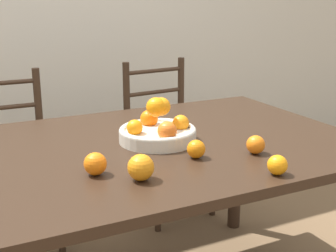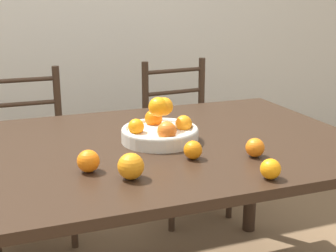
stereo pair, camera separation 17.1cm
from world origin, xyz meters
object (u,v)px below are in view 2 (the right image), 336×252
(orange_loose_2, at_px, (193,150))
(orange_loose_3, at_px, (271,169))
(chair_left, at_px, (28,158))
(chair_right, at_px, (184,140))
(orange_loose_4, at_px, (88,161))
(fruit_bowl, at_px, (160,130))
(orange_loose_1, at_px, (255,148))
(orange_loose_0, at_px, (131,166))

(orange_loose_2, bearing_deg, orange_loose_3, -58.49)
(chair_left, bearing_deg, orange_loose_3, -63.36)
(chair_right, bearing_deg, chair_left, 175.25)
(orange_loose_4, distance_m, chair_left, 1.11)
(fruit_bowl, height_order, orange_loose_1, fruit_bowl)
(orange_loose_1, height_order, chair_left, chair_left)
(orange_loose_2, xyz_separation_m, chair_left, (-0.49, 1.06, -0.33))
(orange_loose_2, xyz_separation_m, orange_loose_4, (-0.36, 0.01, 0.00))
(fruit_bowl, relative_size, orange_loose_3, 4.62)
(orange_loose_1, xyz_separation_m, orange_loose_4, (-0.57, 0.06, 0.00))
(orange_loose_2, relative_size, orange_loose_3, 1.01)
(orange_loose_4, relative_size, chair_right, 0.08)
(orange_loose_0, distance_m, orange_loose_1, 0.47)
(fruit_bowl, bearing_deg, orange_loose_4, -145.56)
(fruit_bowl, bearing_deg, orange_loose_1, -48.51)
(orange_loose_4, distance_m, chair_right, 1.34)
(orange_loose_1, xyz_separation_m, chair_left, (-0.70, 1.11, -0.33))
(chair_left, relative_size, chair_right, 1.00)
(orange_loose_4, bearing_deg, orange_loose_2, -1.09)
(orange_loose_3, distance_m, chair_left, 1.49)
(orange_loose_0, xyz_separation_m, orange_loose_3, (0.40, -0.15, -0.01))
(orange_loose_2, distance_m, chair_left, 1.21)
(fruit_bowl, height_order, orange_loose_3, fruit_bowl)
(fruit_bowl, relative_size, orange_loose_4, 4.07)
(orange_loose_0, xyz_separation_m, orange_loose_2, (0.25, 0.10, -0.01))
(orange_loose_1, distance_m, orange_loose_2, 0.22)
(fruit_bowl, height_order, orange_loose_4, fruit_bowl)
(orange_loose_0, xyz_separation_m, chair_right, (0.66, 1.15, -0.34))
(fruit_bowl, xyz_separation_m, chair_left, (-0.45, 0.83, -0.34))
(orange_loose_0, distance_m, orange_loose_3, 0.43)
(chair_left, distance_m, chair_right, 0.90)
(orange_loose_0, bearing_deg, chair_right, 60.25)
(orange_loose_4, relative_size, chair_left, 0.08)
(orange_loose_2, relative_size, chair_left, 0.07)
(orange_loose_3, distance_m, orange_loose_4, 0.57)
(fruit_bowl, bearing_deg, orange_loose_2, -80.48)
(orange_loose_1, distance_m, orange_loose_3, 0.20)
(orange_loose_1, distance_m, chair_left, 1.36)
(orange_loose_1, relative_size, orange_loose_2, 1.03)
(orange_loose_1, relative_size, chair_right, 0.07)
(orange_loose_0, height_order, orange_loose_3, orange_loose_0)
(fruit_bowl, xyz_separation_m, orange_loose_4, (-0.32, -0.22, -0.01))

